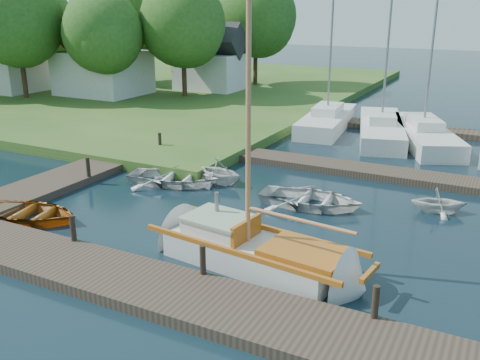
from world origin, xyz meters
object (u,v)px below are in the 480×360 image
at_px(mooring_post_2, 203,260).
at_px(dinghy, 27,210).
at_px(tender_d, 439,199).
at_px(tree_1, 17,19).
at_px(tree_5, 44,24).
at_px(tender_a, 174,175).
at_px(house_c, 211,63).
at_px(mooring_post_3, 375,302).
at_px(house_b, 7,61).
at_px(mooring_post_5, 160,141).
at_px(marina_boat_0, 327,119).
at_px(tree_7, 256,15).
at_px(mooring_post_4, 88,167).
at_px(marina_boat_2, 423,133).
at_px(marina_boat_1, 381,127).
at_px(sailboat, 259,255).
at_px(mooring_post_1, 73,228).
at_px(tender_c, 310,196).
at_px(tree_3, 183,22).
at_px(house_a, 102,61).
at_px(tree_4, 129,13).
at_px(tender_b, 219,169).
at_px(tree_2, 103,31).

height_order(mooring_post_2, dinghy, mooring_post_2).
bearing_deg(tender_d, tree_1, 56.95).
bearing_deg(tree_5, mooring_post_2, -38.49).
relative_size(tender_a, tree_5, 0.47).
bearing_deg(house_c, tree_1, -135.14).
relative_size(mooring_post_3, dinghy, 0.21).
bearing_deg(tender_a, house_b, 49.76).
bearing_deg(mooring_post_5, marina_boat_0, 60.16).
distance_m(dinghy, tree_5, 34.30).
bearing_deg(tree_7, tender_a, -71.62).
bearing_deg(mooring_post_4, marina_boat_2, 50.29).
height_order(tender_d, marina_boat_1, marina_boat_1).
distance_m(mooring_post_4, mooring_post_5, 5.00).
xyz_separation_m(dinghy, tree_1, (-17.92, 16.07, 5.70)).
bearing_deg(mooring_post_3, tree_1, 150.39).
bearing_deg(marina_boat_2, sailboat, 150.73).
relative_size(mooring_post_1, tender_c, 0.21).
xyz_separation_m(mooring_post_4, dinghy, (0.92, -4.02, -0.31)).
height_order(marina_boat_1, tree_7, marina_boat_1).
height_order(mooring_post_4, house_b, house_b).
height_order(sailboat, tree_1, tree_1).
bearing_deg(tree_1, tree_7, 49.40).
xyz_separation_m(sailboat, tree_3, (-16.35, 21.46, 5.47)).
distance_m(tender_d, tree_3, 25.64).
bearing_deg(tree_1, mooring_post_2, -33.77).
bearing_deg(mooring_post_4, house_a, 129.09).
distance_m(tender_a, house_c, 22.96).
bearing_deg(marina_boat_1, mooring_post_5, 119.61).
height_order(dinghy, tree_4, tree_4).
distance_m(mooring_post_4, tree_1, 21.52).
bearing_deg(tree_1, tender_b, -23.65).
bearing_deg(mooring_post_2, marina_boat_0, 99.16).
bearing_deg(house_c, mooring_post_3, -53.47).
bearing_deg(tree_5, marina_boat_2, -11.25).
bearing_deg(marina_boat_1, tender_d, -171.85).
xyz_separation_m(tender_c, marina_boat_1, (-0.28, 11.99, 0.17)).
bearing_deg(tree_2, mooring_post_2, -44.33).
bearing_deg(mooring_post_4, mooring_post_3, -21.04).
xyz_separation_m(mooring_post_1, dinghy, (-3.08, 0.98, -0.31)).
bearing_deg(mooring_post_5, mooring_post_4, -90.00).
xyz_separation_m(tender_a, house_b, (-24.15, 12.47, 2.38)).
xyz_separation_m(sailboat, marina_boat_2, (1.68, 16.69, 0.23)).
bearing_deg(tree_7, tree_5, -161.57).
bearing_deg(marina_boat_1, mooring_post_2, 164.05).
xyz_separation_m(tree_4, tree_7, (10.00, 4.00, -0.17)).
relative_size(mooring_post_4, marina_boat_0, 0.08).
height_order(tree_1, tree_3, tree_1).
relative_size(tender_d, tree_5, 0.23).
bearing_deg(sailboat, tree_5, 150.96).
relative_size(dinghy, tender_b, 1.67).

